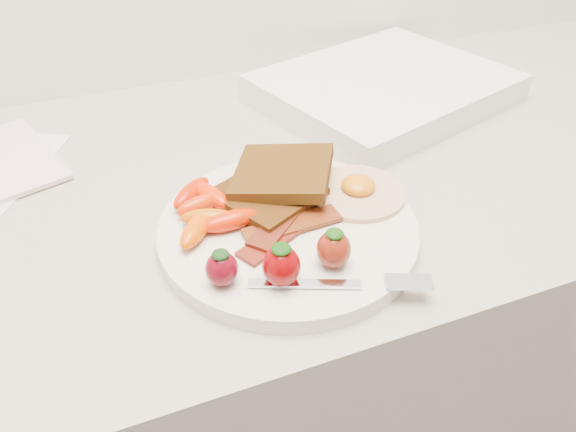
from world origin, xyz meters
name	(u,v)px	position (x,y,z in m)	size (l,w,h in m)	color
counter	(248,395)	(0.00, 1.70, 0.45)	(2.00, 0.60, 0.90)	gray
plate	(288,230)	(0.02, 1.56, 0.91)	(0.27, 0.27, 0.02)	silver
toast_lower	(268,195)	(0.01, 1.61, 0.93)	(0.10, 0.10, 0.01)	black
toast_upper	(283,172)	(0.04, 1.63, 0.94)	(0.10, 0.10, 0.01)	#331C04
fried_egg	(358,191)	(0.11, 1.58, 0.92)	(0.11, 0.11, 0.02)	#F0ECCA
bacon_strips	(285,226)	(0.01, 1.55, 0.92)	(0.12, 0.10, 0.01)	#46160E
baby_carrots	(206,210)	(-0.06, 1.60, 0.93)	(0.10, 0.12, 0.02)	red
strawberries	(284,260)	(-0.01, 1.49, 0.94)	(0.14, 0.05, 0.04)	#5C0511
fork	(352,283)	(0.04, 1.46, 0.92)	(0.16, 0.07, 0.00)	silver
appliance	(384,88)	(0.27, 1.82, 0.92)	(0.34, 0.27, 0.04)	white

